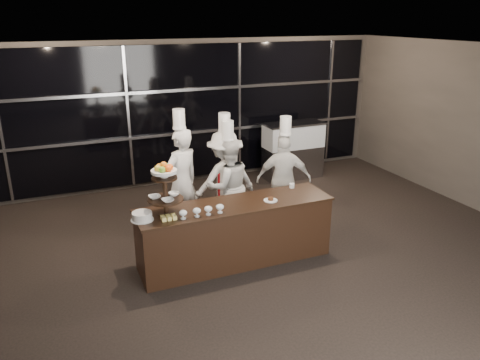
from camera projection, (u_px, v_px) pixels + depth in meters
name	position (u px, v px, depth m)	size (l,w,h in m)	color
room	(307.00, 191.00, 5.48)	(10.00, 10.00, 10.00)	black
window_wall	(186.00, 113.00, 9.77)	(8.60, 0.10, 2.80)	black
buffet_counter	(235.00, 232.00, 6.79)	(2.84, 0.74, 0.92)	black
display_stand	(165.00, 185.00, 6.13)	(0.48, 0.48, 0.74)	black
compotes	(202.00, 210.00, 6.21)	(0.63, 0.11, 0.12)	silver
layer_cake	(142.00, 216.00, 6.09)	(0.30, 0.30, 0.11)	white
pastry_squares	(169.00, 218.00, 6.11)	(0.20, 0.13, 0.05)	#F1DF76
small_plate	(271.00, 200.00, 6.73)	(0.20, 0.20, 0.05)	white
chef_cup	(292.00, 186.00, 7.23)	(0.08, 0.08, 0.07)	white
display_case	(293.00, 147.00, 10.31)	(1.31, 0.57, 1.24)	#A5A5AA
chef_a	(182.00, 181.00, 7.55)	(0.77, 0.66, 2.09)	silver
chef_b	(228.00, 185.00, 7.68)	(0.78, 0.62, 1.88)	silver
chef_c	(225.00, 180.00, 7.82)	(1.12, 0.69, 1.98)	silver
chef_d	(284.00, 179.00, 7.96)	(1.01, 0.72, 1.89)	white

